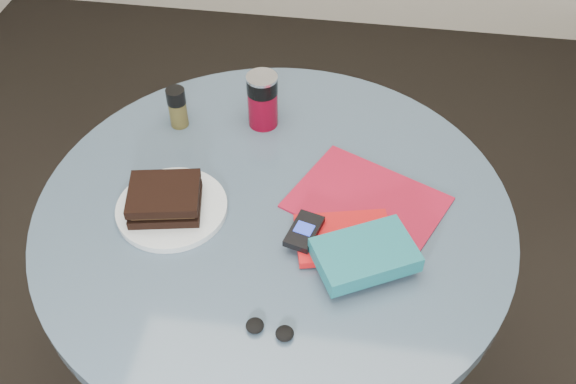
# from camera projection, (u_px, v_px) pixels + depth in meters

# --- Properties ---
(ground) EXTENTS (4.00, 4.00, 0.00)m
(ground) POSITION_uv_depth(u_px,v_px,m) (278.00, 380.00, 1.88)
(ground) COLOR black
(ground) RESTS_ON ground
(table) EXTENTS (1.00, 1.00, 0.75)m
(table) POSITION_uv_depth(u_px,v_px,m) (275.00, 256.00, 1.46)
(table) COLOR black
(table) RESTS_ON ground
(plate) EXTENTS (0.30, 0.30, 0.01)m
(plate) POSITION_uv_depth(u_px,v_px,m) (172.00, 208.00, 1.33)
(plate) COLOR silver
(plate) RESTS_ON table
(sandwich) EXTENTS (0.16, 0.15, 0.05)m
(sandwich) POSITION_uv_depth(u_px,v_px,m) (165.00, 199.00, 1.30)
(sandwich) COLOR black
(sandwich) RESTS_ON plate
(soda_can) EXTENTS (0.09, 0.09, 0.13)m
(soda_can) POSITION_uv_depth(u_px,v_px,m) (263.00, 100.00, 1.48)
(soda_can) COLOR maroon
(soda_can) RESTS_ON table
(pepper_grinder) EXTENTS (0.06, 0.06, 0.10)m
(pepper_grinder) POSITION_uv_depth(u_px,v_px,m) (177.00, 107.00, 1.49)
(pepper_grinder) COLOR #48421E
(pepper_grinder) RESTS_ON table
(magazine) EXTENTS (0.37, 0.33, 0.01)m
(magazine) POSITION_uv_depth(u_px,v_px,m) (367.00, 202.00, 1.35)
(magazine) COLOR maroon
(magazine) RESTS_ON table
(red_book) EXTENTS (0.21, 0.17, 0.02)m
(red_book) POSITION_uv_depth(u_px,v_px,m) (344.00, 238.00, 1.27)
(red_book) COLOR #B90E12
(red_book) RESTS_ON magazine
(novel) EXTENTS (0.22, 0.19, 0.04)m
(novel) POSITION_uv_depth(u_px,v_px,m) (365.00, 255.00, 1.20)
(novel) COLOR #155B65
(novel) RESTS_ON red_book
(mp3_player) EXTENTS (0.07, 0.10, 0.02)m
(mp3_player) POSITION_uv_depth(u_px,v_px,m) (304.00, 231.00, 1.26)
(mp3_player) COLOR black
(mp3_player) RESTS_ON red_book
(headphones) EXTENTS (0.09, 0.05, 0.02)m
(headphones) POSITION_uv_depth(u_px,v_px,m) (270.00, 329.00, 1.12)
(headphones) COLOR black
(headphones) RESTS_ON table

